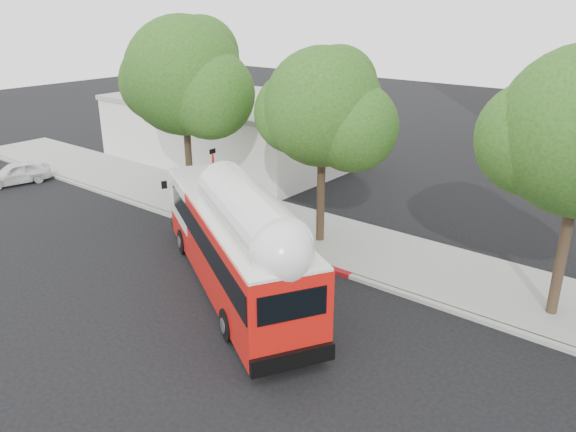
% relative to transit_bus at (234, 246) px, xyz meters
% --- Properties ---
extents(ground, '(120.00, 120.00, 0.00)m').
position_rel_transit_bus_xyz_m(ground, '(0.93, -0.42, -1.76)').
color(ground, black).
rests_on(ground, ground).
extents(sidewalk, '(60.00, 5.00, 0.15)m').
position_rel_transit_bus_xyz_m(sidewalk, '(0.93, 6.08, -1.68)').
color(sidewalk, gray).
rests_on(sidewalk, ground).
extents(curb_strip, '(60.00, 0.30, 0.15)m').
position_rel_transit_bus_xyz_m(curb_strip, '(0.93, 3.48, -1.68)').
color(curb_strip, gray).
rests_on(curb_strip, ground).
extents(red_curb_segment, '(10.00, 0.32, 0.16)m').
position_rel_transit_bus_xyz_m(red_curb_segment, '(-2.07, 3.48, -1.68)').
color(red_curb_segment, maroon).
rests_on(red_curb_segment, ground).
extents(street_tree_left, '(6.67, 5.80, 9.74)m').
position_rel_transit_bus_xyz_m(street_tree_left, '(-7.59, 5.14, 4.85)').
color(street_tree_left, '#2D2116').
rests_on(street_tree_left, ground).
extents(street_tree_mid, '(5.75, 5.00, 8.62)m').
position_rel_transit_bus_xyz_m(street_tree_mid, '(0.34, 5.64, 4.15)').
color(street_tree_mid, '#2D2116').
rests_on(street_tree_mid, ground).
extents(low_commercial_bldg, '(16.20, 10.20, 4.25)m').
position_rel_transit_bus_xyz_m(low_commercial_bldg, '(-13.07, 13.58, 0.39)').
color(low_commercial_bldg, silver).
rests_on(low_commercial_bldg, ground).
extents(transit_bus, '(12.10, 8.26, 3.76)m').
position_rel_transit_bus_xyz_m(transit_bus, '(0.00, 0.00, 0.00)').
color(transit_bus, red).
rests_on(transit_bus, ground).
extents(parked_car, '(4.10, 2.44, 1.31)m').
position_rel_transit_bus_xyz_m(parked_car, '(-19.39, 1.41, -1.10)').
color(parked_car, silver).
rests_on(parked_car, ground).
extents(signal_pole, '(0.11, 0.36, 3.81)m').
position_rel_transit_bus_xyz_m(signal_pole, '(-5.25, 4.11, 0.20)').
color(signal_pole, red).
rests_on(signal_pole, ground).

